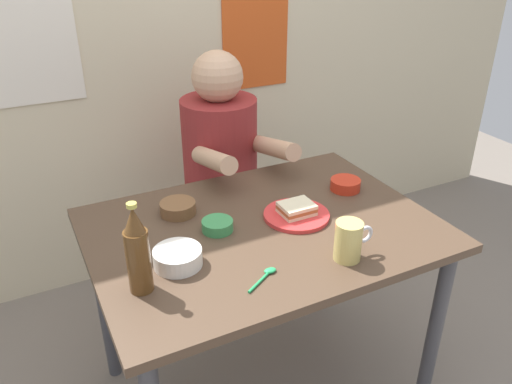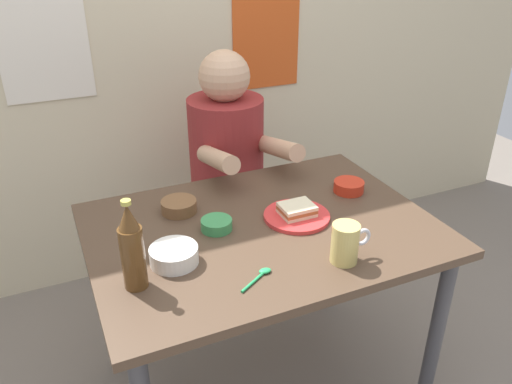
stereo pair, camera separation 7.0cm
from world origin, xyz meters
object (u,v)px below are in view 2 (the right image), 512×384
Objects in this scene: stool at (229,228)px; beer_bottle at (132,249)px; dining_table at (262,250)px; beer_mug at (346,243)px; sandwich at (296,209)px; plate_orange at (296,216)px; person_seated at (227,146)px; dip_bowl_green at (217,224)px.

beer_bottle is (-0.56, -0.77, 0.51)m from stool.
beer_mug reaches higher than dining_table.
stool is 1.08m from beer_bottle.
plate_orange is at bearing 0.00° from sandwich.
person_seated is at bearing 53.83° from beer_bottle.
dip_bowl_green is (0.30, 0.18, -0.10)m from beer_bottle.
dining_table is at bearing 116.70° from beer_mug.
dip_bowl_green reaches higher than stool.
beer_mug reaches higher than dip_bowl_green.
dining_table is 0.16m from plate_orange.
sandwich is 0.42× the size of beer_bottle.
person_seated reaches higher than beer_mug.
beer_bottle is at bearing -126.17° from person_seated.
sandwich is at bearing -89.37° from person_seated.
sandwich is 0.59m from beer_bottle.
plate_orange is 2.00× the size of sandwich.
plate_orange is 0.59m from beer_bottle.
beer_mug is at bearing -48.34° from dip_bowl_green.
beer_bottle is (-0.57, 0.13, 0.06)m from beer_mug.
plate_orange is (0.13, 0.00, 0.10)m from dining_table.
beer_bottle is (-0.44, -0.14, 0.21)m from dining_table.
beer_bottle reaches higher than dip_bowl_green.
stool is at bearing 66.15° from dip_bowl_green.
plate_orange is at bearing -89.38° from stool.
person_seated is 0.61m from sandwich.
beer_mug is (0.01, -0.28, 0.03)m from sandwich.
dip_bowl_green is at bearing 172.11° from sandwich.
beer_bottle is (-0.56, -0.76, 0.09)m from person_seated.
stool is 1.01m from beer_mug.
plate_orange is 0.84× the size of beer_bottle.
sandwich reaches higher than plate_orange.
beer_mug reaches higher than sandwich.
person_seated reaches higher than plate_orange.
dining_table is 0.71m from stool.
beer_mug is at bearing -63.30° from dining_table.
person_seated is 0.89m from beer_mug.
dining_table is 0.34m from beer_mug.
beer_bottle reaches higher than sandwich.
plate_orange is at bearing -89.37° from person_seated.
beer_mug is 1.26× the size of dip_bowl_green.
beer_bottle is 2.62× the size of dip_bowl_green.
person_seated is 2.75× the size of beer_bottle.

